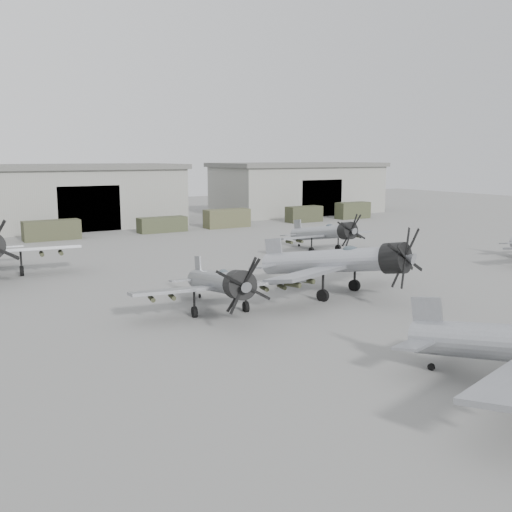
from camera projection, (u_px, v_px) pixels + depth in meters
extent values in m
plane|color=slate|center=(392.00, 355.00, 28.28)|extent=(220.00, 220.00, 0.00)
cube|color=gray|center=(76.00, 198.00, 79.89)|extent=(28.00, 14.00, 8.00)
cube|color=#5A5A56|center=(74.00, 167.00, 79.15)|extent=(29.00, 14.80, 0.70)
cube|color=black|center=(90.00, 209.00, 74.33)|extent=(8.12, 0.40, 6.00)
cube|color=gray|center=(298.00, 190.00, 99.22)|extent=(28.00, 14.00, 8.00)
cube|color=#5A5A56|center=(298.00, 165.00, 98.47)|extent=(29.00, 14.80, 0.70)
cube|color=black|center=(322.00, 198.00, 93.66)|extent=(8.12, 0.40, 6.00)
cube|color=#3D4029|center=(52.00, 230.00, 67.23)|extent=(6.47, 2.20, 2.33)
cube|color=#3C412A|center=(162.00, 225.00, 74.34)|extent=(6.33, 2.20, 1.96)
cube|color=#4B4C31|center=(227.00, 218.00, 79.16)|extent=(6.44, 2.20, 2.54)
cube|color=#373A26|center=(304.00, 214.00, 85.89)|extent=(5.57, 2.20, 2.36)
cube|color=#3D412B|center=(353.00, 210.00, 90.73)|extent=(5.67, 2.20, 2.57)
cube|color=#9B9DA3|center=(428.00, 317.00, 26.08)|extent=(0.56, 1.71, 2.09)
cylinder|color=black|center=(431.00, 367.00, 26.26)|extent=(0.20, 0.35, 0.33)
cylinder|color=gray|center=(217.00, 281.00, 35.91)|extent=(2.81, 9.51, 2.77)
cylinder|color=black|center=(240.00, 285.00, 31.98)|extent=(1.89, 1.65, 1.85)
cube|color=gray|center=(219.00, 287.00, 35.46)|extent=(11.27, 3.70, 0.50)
cube|color=gray|center=(198.00, 268.00, 39.70)|extent=(0.34, 1.48, 1.77)
ellipsoid|color=#3F4C54|center=(224.00, 273.00, 34.47)|extent=(0.70, 1.14, 0.50)
cylinder|color=black|center=(195.00, 312.00, 34.92)|extent=(0.36, 0.74, 0.71)
cylinder|color=black|center=(246.00, 307.00, 36.17)|extent=(0.36, 0.74, 0.71)
cylinder|color=black|center=(200.00, 296.00, 39.79)|extent=(0.15, 0.30, 0.28)
cylinder|color=#A1A3AA|center=(330.00, 261.00, 40.55)|extent=(5.12, 11.43, 3.38)
cylinder|color=black|center=(395.00, 258.00, 37.14)|extent=(2.49, 2.27, 2.25)
cube|color=#A1A3AA|center=(337.00, 266.00, 40.18)|extent=(13.62, 6.49, 0.61)
cube|color=#A1A3AA|center=(274.00, 251.00, 43.80)|extent=(0.68, 1.75, 2.16)
ellipsoid|color=#3F4C54|center=(351.00, 250.00, 39.27)|extent=(1.02, 1.44, 0.61)
cylinder|color=black|center=(323.00, 296.00, 38.80)|extent=(0.56, 0.92, 0.87)
cylinder|color=black|center=(354.00, 285.00, 41.87)|extent=(0.56, 0.92, 0.87)
cylinder|color=black|center=(277.00, 282.00, 44.00)|extent=(0.23, 0.37, 0.35)
cylinder|color=black|center=(22.00, 271.00, 47.10)|extent=(0.41, 0.90, 0.87)
cylinder|color=#929499|center=(321.00, 233.00, 58.84)|extent=(1.44, 9.53, 2.80)
cylinder|color=black|center=(348.00, 231.00, 55.14)|extent=(1.72, 1.44, 1.87)
cube|color=#929499|center=(324.00, 235.00, 58.42)|extent=(11.24, 2.09, 0.50)
cube|color=#929499|center=(298.00, 227.00, 62.39)|extent=(0.12, 1.49, 1.79)
ellipsoid|color=#3F4C54|center=(330.00, 226.00, 57.48)|extent=(0.55, 1.08, 0.50)
cylinder|color=black|center=(311.00, 251.00, 57.66)|extent=(0.26, 0.72, 0.72)
cylinder|color=black|center=(338.00, 248.00, 59.37)|extent=(0.26, 0.72, 0.72)
cylinder|color=black|center=(299.00, 245.00, 62.51)|extent=(0.11, 0.29, 0.29)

